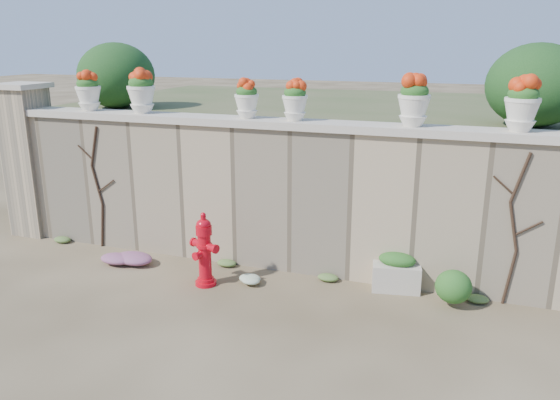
% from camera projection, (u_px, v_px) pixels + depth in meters
% --- Properties ---
extents(ground, '(80.00, 80.00, 0.00)m').
position_uv_depth(ground, '(212.00, 320.00, 6.32)').
color(ground, '#473923').
rests_on(ground, ground).
extents(stone_wall, '(8.00, 0.40, 2.00)m').
position_uv_depth(stone_wall, '(266.00, 197.00, 7.67)').
color(stone_wall, tan).
rests_on(stone_wall, ground).
extents(wall_cap, '(8.10, 0.52, 0.10)m').
position_uv_depth(wall_cap, '(266.00, 123.00, 7.38)').
color(wall_cap, beige).
rests_on(wall_cap, stone_wall).
extents(gate_pillar, '(0.72, 0.72, 2.48)m').
position_uv_depth(gate_pillar, '(30.00, 159.00, 8.93)').
color(gate_pillar, tan).
rests_on(gate_pillar, ground).
extents(raised_fill, '(9.00, 6.00, 2.00)m').
position_uv_depth(raised_fill, '(325.00, 155.00, 10.57)').
color(raised_fill, '#384C23').
rests_on(raised_fill, ground).
extents(back_shrub_left, '(1.30, 1.30, 1.10)m').
position_uv_depth(back_shrub_left, '(116.00, 75.00, 9.35)').
color(back_shrub_left, '#143814').
rests_on(back_shrub_left, raised_fill).
extents(back_shrub_right, '(1.30, 1.30, 1.10)m').
position_uv_depth(back_shrub_right, '(536.00, 85.00, 7.24)').
color(back_shrub_right, '#143814').
rests_on(back_shrub_right, raised_fill).
extents(vine_left, '(0.60, 0.04, 1.91)m').
position_uv_depth(vine_left, '(98.00, 186.00, 8.33)').
color(vine_left, black).
rests_on(vine_left, ground).
extents(vine_right, '(0.60, 0.04, 1.91)m').
position_uv_depth(vine_right, '(514.00, 228.00, 6.45)').
color(vine_right, black).
rests_on(vine_right, ground).
extents(fire_hydrant, '(0.43, 0.31, 0.99)m').
position_uv_depth(fire_hydrant, '(204.00, 249.00, 7.12)').
color(fire_hydrant, red).
rests_on(fire_hydrant, ground).
extents(planter_box, '(0.66, 0.45, 0.51)m').
position_uv_depth(planter_box, '(396.00, 272.00, 7.06)').
color(planter_box, beige).
rests_on(planter_box, ground).
extents(green_shrub, '(0.64, 0.58, 0.61)m').
position_uv_depth(green_shrub, '(450.00, 283.00, 6.57)').
color(green_shrub, '#1E5119').
rests_on(green_shrub, ground).
extents(magenta_clump, '(0.78, 0.52, 0.21)m').
position_uv_depth(magenta_clump, '(127.00, 257.00, 7.90)').
color(magenta_clump, '#B925A4').
rests_on(magenta_clump, ground).
extents(white_flowers, '(0.45, 0.36, 0.16)m').
position_uv_depth(white_flowers, '(251.00, 280.00, 7.21)').
color(white_flowers, white).
rests_on(white_flowers, ground).
extents(urn_pot_0, '(0.37, 0.37, 0.59)m').
position_uv_depth(urn_pot_0, '(88.00, 91.00, 8.20)').
color(urn_pot_0, white).
rests_on(urn_pot_0, wall_cap).
extents(urn_pot_1, '(0.40, 0.40, 0.63)m').
position_uv_depth(urn_pot_1, '(141.00, 92.00, 7.90)').
color(urn_pot_1, white).
rests_on(urn_pot_1, wall_cap).
extents(urn_pot_2, '(0.33, 0.33, 0.52)m').
position_uv_depth(urn_pot_2, '(247.00, 99.00, 7.38)').
color(urn_pot_2, white).
rests_on(urn_pot_2, wall_cap).
extents(urn_pot_3, '(0.34, 0.34, 0.53)m').
position_uv_depth(urn_pot_3, '(295.00, 101.00, 7.16)').
color(urn_pot_3, white).
rests_on(urn_pot_3, wall_cap).
extents(urn_pot_4, '(0.40, 0.40, 0.62)m').
position_uv_depth(urn_pot_4, '(414.00, 101.00, 6.66)').
color(urn_pot_4, white).
rests_on(urn_pot_4, wall_cap).
extents(urn_pot_5, '(0.40, 0.40, 0.62)m').
position_uv_depth(urn_pot_5, '(522.00, 105.00, 6.27)').
color(urn_pot_5, white).
rests_on(urn_pot_5, wall_cap).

